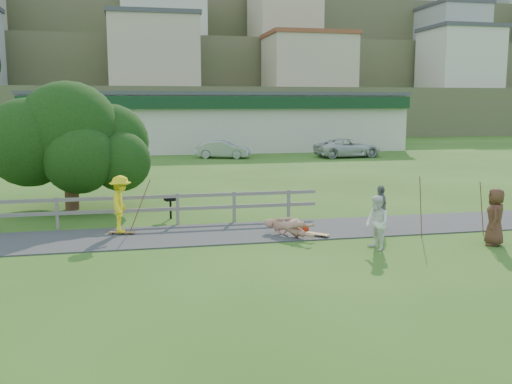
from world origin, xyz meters
TOP-DOWN VIEW (x-y plane):
  - ground at (0.00, 0.00)m, footprint 260.00×260.00m
  - path at (0.00, 1.50)m, footprint 34.00×3.00m
  - fence at (-4.62, 3.30)m, footprint 15.05×0.10m
  - strip_mall at (4.00, 34.94)m, footprint 32.50×10.75m
  - hillside at (0.00, 91.31)m, footprint 220.00×67.00m
  - skater_rider at (-3.88, 2.02)m, footprint 0.76×1.23m
  - skater_fallen at (1.29, 0.62)m, footprint 1.73×1.42m
  - spectator_a at (3.34, -1.41)m, footprint 0.72×0.86m
  - spectator_b at (4.44, 0.80)m, footprint 0.45×0.93m
  - spectator_c at (6.99, -1.63)m, footprint 0.90×1.00m
  - car_silver at (3.24, 26.67)m, footprint 4.28×2.71m
  - car_white at (12.82, 25.39)m, footprint 5.39×2.90m
  - tree at (-5.89, 6.98)m, footprint 6.45×6.45m
  - bbq at (-2.18, 4.31)m, footprint 0.49×0.42m
  - longboard_rider at (-3.88, 2.02)m, footprint 0.86×0.42m
  - longboard_fallen at (2.09, 0.52)m, footprint 0.87×0.88m
  - helmet at (1.89, 0.97)m, footprint 0.31×0.31m
  - pole_rider at (-3.28, 2.42)m, footprint 0.03×0.03m
  - pole_spec_left at (5.29, -0.30)m, footprint 0.03×0.03m
  - pole_spec_right at (7.32, -0.46)m, footprint 0.03×0.03m

SIDE VIEW (x-z plane):
  - ground at x=0.00m, z-range 0.00..0.00m
  - path at x=0.00m, z-range 0.00..0.04m
  - longboard_rider at x=-3.88m, z-range 0.00..0.09m
  - longboard_fallen at x=2.09m, z-range 0.00..0.11m
  - helmet at x=1.89m, z-range 0.00..0.31m
  - skater_fallen at x=1.29m, z-range 0.00..0.66m
  - bbq at x=-2.18m, z-range 0.00..0.89m
  - car_silver at x=3.24m, z-range 0.00..1.33m
  - car_white at x=12.82m, z-range 0.00..1.44m
  - fence at x=-4.62m, z-range 0.17..1.27m
  - spectator_b at x=4.44m, z-range 0.00..1.53m
  - spectator_a at x=3.34m, z-range 0.00..1.58m
  - spectator_c at x=6.99m, z-range 0.00..1.71m
  - pole_spec_right at x=7.32m, z-range 0.00..1.76m
  - skater_rider at x=-3.88m, z-range 0.00..1.83m
  - pole_rider at x=-3.28m, z-range 0.00..1.85m
  - pole_spec_left at x=5.29m, z-range 0.00..1.96m
  - tree at x=-5.89m, z-range 0.00..4.03m
  - strip_mall at x=4.00m, z-range 0.03..5.13m
  - hillside at x=0.00m, z-range -9.34..38.16m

